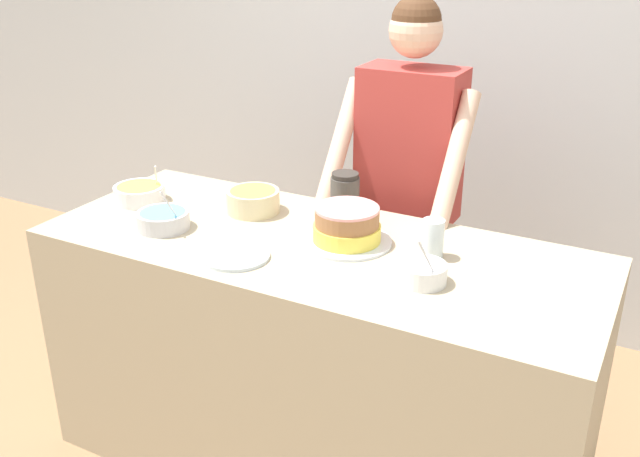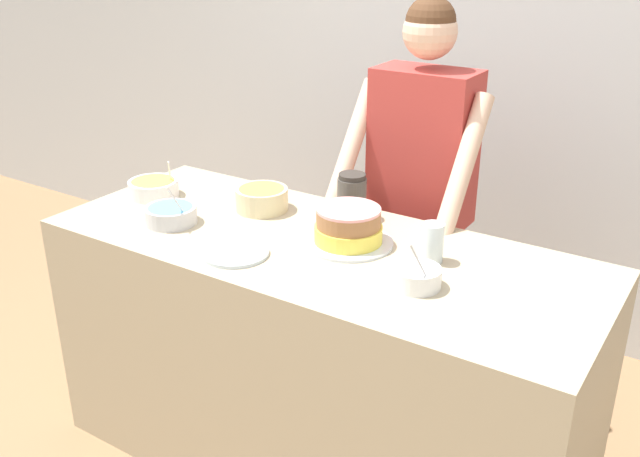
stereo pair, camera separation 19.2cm
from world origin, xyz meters
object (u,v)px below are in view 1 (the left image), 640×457
object	(u,v)px
frosting_bowl_blue	(163,219)
stoneware_jar	(345,195)
frosting_bowl_olive	(253,200)
person_baker	(408,169)
ceramic_plate	(236,256)
frosting_bowl_white	(423,272)
drinking_glass	(433,239)
cake	(347,227)
frosting_bowl_yellow	(140,193)

from	to	relation	value
frosting_bowl_blue	stoneware_jar	bearing A→B (deg)	37.38
frosting_bowl_blue	frosting_bowl_olive	world-z (taller)	frosting_bowl_blue
person_baker	frosting_bowl_olive	bearing A→B (deg)	-132.23
ceramic_plate	frosting_bowl_white	bearing A→B (deg)	11.52
frosting_bowl_olive	frosting_bowl_white	xyz separation A→B (m)	(0.78, -0.25, -0.01)
frosting_bowl_blue	frosting_bowl_white	distance (m)	0.98
person_baker	drinking_glass	bearing A→B (deg)	-60.85
cake	drinking_glass	distance (m)	0.30
frosting_bowl_olive	frosting_bowl_yellow	bearing A→B (deg)	-165.15
stoneware_jar	ceramic_plate	bearing A→B (deg)	-108.14
stoneware_jar	frosting_bowl_olive	bearing A→B (deg)	-160.60
frosting_bowl_blue	frosting_bowl_yellow	size ratio (longest dim) A/B	0.95
person_baker	frosting_bowl_blue	xyz separation A→B (m)	(-0.64, -0.78, -0.06)
frosting_bowl_olive	frosting_bowl_yellow	size ratio (longest dim) A/B	1.01
person_baker	frosting_bowl_white	xyz separation A→B (m)	(0.34, -0.74, -0.06)
stoneware_jar	frosting_bowl_blue	bearing A→B (deg)	-142.62
frosting_bowl_yellow	stoneware_jar	xyz separation A→B (m)	(0.79, 0.24, 0.05)
drinking_glass	stoneware_jar	bearing A→B (deg)	156.41
frosting_bowl_white	frosting_bowl_olive	bearing A→B (deg)	162.22
person_baker	frosting_bowl_blue	size ratio (longest dim) A/B	9.08
frosting_bowl_white	stoneware_jar	size ratio (longest dim) A/B	0.97
frosting_bowl_olive	drinking_glass	world-z (taller)	drinking_glass
frosting_bowl_olive	stoneware_jar	bearing A→B (deg)	19.40
frosting_bowl_white	ceramic_plate	distance (m)	0.62
person_baker	stoneware_jar	world-z (taller)	person_baker
frosting_bowl_yellow	ceramic_plate	size ratio (longest dim) A/B	0.88
ceramic_plate	stoneware_jar	world-z (taller)	stoneware_jar
stoneware_jar	frosting_bowl_yellow	bearing A→B (deg)	-163.20
frosting_bowl_blue	frosting_bowl_white	world-z (taller)	frosting_bowl_blue
cake	ceramic_plate	size ratio (longest dim) A/B	1.39
frosting_bowl_olive	frosting_bowl_blue	bearing A→B (deg)	-124.59
cake	frosting_bowl_yellow	world-z (taller)	frosting_bowl_yellow
person_baker	drinking_glass	distance (m)	0.63
frosting_bowl_white	ceramic_plate	world-z (taller)	frosting_bowl_white
frosting_bowl_olive	person_baker	bearing A→B (deg)	47.77
person_baker	frosting_bowl_white	bearing A→B (deg)	-65.07
drinking_glass	ceramic_plate	distance (m)	0.66
frosting_bowl_olive	stoneware_jar	size ratio (longest dim) A/B	1.16
stoneware_jar	cake	bearing A→B (deg)	-62.15
ceramic_plate	stoneware_jar	size ratio (longest dim) A/B	1.30
frosting_bowl_white	stoneware_jar	distance (m)	0.58
frosting_bowl_blue	frosting_bowl_white	xyz separation A→B (m)	(0.98, 0.04, -0.00)
person_baker	frosting_bowl_yellow	size ratio (longest dim) A/B	8.61
frosting_bowl_blue	frosting_bowl_yellow	bearing A→B (deg)	146.79
drinking_glass	frosting_bowl_white	bearing A→B (deg)	-78.97
frosting_bowl_olive	frosting_bowl_yellow	distance (m)	0.47
frosting_bowl_yellow	stoneware_jar	world-z (taller)	stoneware_jar
frosting_bowl_blue	ceramic_plate	xyz separation A→B (m)	(0.37, -0.08, -0.03)
frosting_bowl_white	stoneware_jar	world-z (taller)	stoneware_jar
ceramic_plate	drinking_glass	bearing A→B (deg)	28.63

